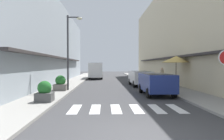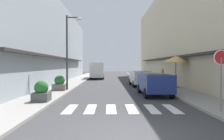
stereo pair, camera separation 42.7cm
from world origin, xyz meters
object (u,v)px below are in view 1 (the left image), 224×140
delivery_van (96,69)px  planter_corner (45,92)px  street_lamp (70,45)px  parked_car_near (156,82)px  parked_car_mid (140,77)px  pedestrian_walking_near (162,75)px  planter_midblock (61,84)px  cafe_umbrella (176,59)px

delivery_van → planter_corner: bearing=-95.1°
street_lamp → parked_car_near: bearing=-21.2°
planter_corner → street_lamp: bearing=84.5°
parked_car_near → street_lamp: street_lamp is taller
delivery_van → street_lamp: bearing=-94.9°
street_lamp → planter_corner: 6.14m
street_lamp → planter_corner: bearing=-95.5°
planter_corner → parked_car_near: bearing=23.9°
parked_car_mid → planter_corner: (-6.65, -9.57, -0.30)m
delivery_van → planter_corner: 20.92m
parked_car_near → pedestrian_walking_near: bearing=72.2°
delivery_van → planter_midblock: delivery_van is taller
delivery_van → cafe_umbrella: size_ratio=2.02×
delivery_van → planter_midblock: bearing=-97.4°
delivery_van → street_lamp: street_lamp is taller
parked_car_near → planter_midblock: (-6.84, 2.16, -0.30)m
parked_car_near → street_lamp: 7.11m
planter_midblock → pedestrian_walking_near: bearing=28.6°
planter_corner → parked_car_mid: bearing=55.2°
delivery_van → planter_midblock: 15.86m
planter_corner → cafe_umbrella: bearing=35.9°
cafe_umbrella → pedestrian_walking_near: cafe_umbrella is taller
planter_midblock → street_lamp: bearing=17.9°
parked_car_near → street_lamp: (-6.14, 2.39, 2.69)m
parked_car_near → planter_midblock: size_ratio=3.51×
delivery_van → cafe_umbrella: 16.00m
pedestrian_walking_near → planter_corner: bearing=46.8°
delivery_van → pedestrian_walking_near: delivery_van is taller
parked_car_mid → street_lamp: (-6.14, -4.23, 2.69)m
planter_midblock → pedestrian_walking_near: 10.40m
parked_car_mid → delivery_van: bearing=113.1°
street_lamp → pedestrian_walking_near: (8.43, 4.75, -2.61)m
parked_car_mid → cafe_umbrella: (2.59, -2.89, 1.61)m
cafe_umbrella → parked_car_mid: bearing=131.9°
planter_corner → pedestrian_walking_near: pedestrian_walking_near is taller
planter_midblock → cafe_umbrella: bearing=9.5°
parked_car_near → delivery_van: size_ratio=0.74×
planter_midblock → planter_corner: bearing=-87.8°
planter_corner → pedestrian_walking_near: size_ratio=0.66×
delivery_van → street_lamp: size_ratio=0.94×
parked_car_near → street_lamp: size_ratio=0.70×
cafe_umbrella → delivery_van: bearing=117.6°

